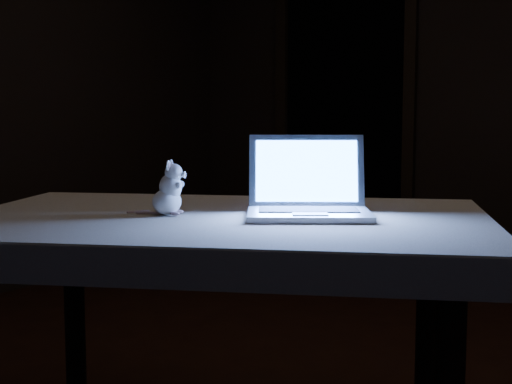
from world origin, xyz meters
The scene contains 6 objects.
back_wall centered at (0.00, 2.50, 1.30)m, with size 4.50×0.04×2.60m, color black.
doorway centered at (-1.10, 2.50, 1.06)m, with size 1.06×0.36×2.13m, color black, non-canonical shape.
table centered at (-0.02, -0.61, 0.36)m, with size 1.36×0.87×0.73m, color black, non-canonical shape.
tablecloth centered at (-0.11, -0.62, 0.69)m, with size 1.45×0.97×0.09m, color beige, non-canonical shape.
laptop centered at (0.20, -0.52, 0.85)m, with size 0.33×0.29×0.22m, color #ADADB2, non-canonical shape.
plush_mouse centered at (-0.16, -0.68, 0.81)m, with size 0.11×0.11×0.15m, color white, non-canonical shape.
Camera 1 is at (1.12, -2.28, 1.02)m, focal length 52.00 mm.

